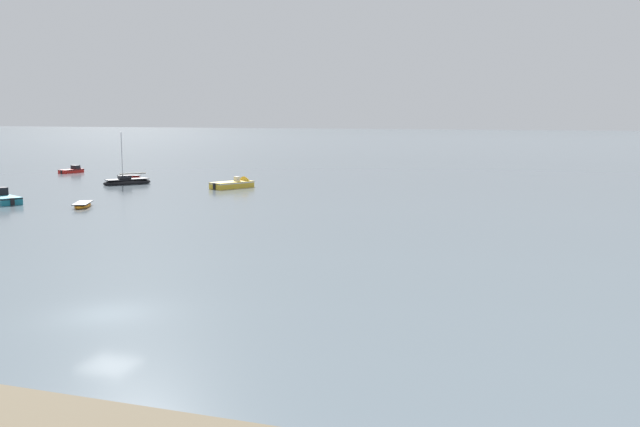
{
  "coord_description": "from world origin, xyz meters",
  "views": [
    {
      "loc": [
        20.12,
        -27.7,
        9.22
      ],
      "look_at": [
        -0.4,
        31.09,
        0.64
      ],
      "focal_mm": 40.83,
      "sensor_mm": 36.0,
      "label": 1
    }
  ],
  "objects_px": {
    "motorboat_moored_3": "(238,185)",
    "rowboat_moored_1": "(83,205)",
    "motorboat_moored_4": "(0,199)",
    "rowboat_moored_6": "(129,177)",
    "sailboat_moored_1": "(127,182)",
    "motorboat_moored_1": "(75,171)"
  },
  "relations": [
    {
      "from": "motorboat_moored_3",
      "to": "motorboat_moored_4",
      "type": "height_order",
      "value": "motorboat_moored_4"
    },
    {
      "from": "motorboat_moored_3",
      "to": "rowboat_moored_1",
      "type": "distance_m",
      "value": 23.44
    },
    {
      "from": "motorboat_moored_1",
      "to": "rowboat_moored_6",
      "type": "bearing_deg",
      "value": -100.33
    },
    {
      "from": "rowboat_moored_1",
      "to": "sailboat_moored_1",
      "type": "distance_m",
      "value": 23.47
    },
    {
      "from": "motorboat_moored_3",
      "to": "rowboat_moored_1",
      "type": "relative_size",
      "value": 1.59
    },
    {
      "from": "motorboat_moored_3",
      "to": "rowboat_moored_1",
      "type": "bearing_deg",
      "value": -170.35
    },
    {
      "from": "motorboat_moored_3",
      "to": "rowboat_moored_6",
      "type": "height_order",
      "value": "motorboat_moored_3"
    },
    {
      "from": "motorboat_moored_4",
      "to": "sailboat_moored_1",
      "type": "height_order",
      "value": "sailboat_moored_1"
    },
    {
      "from": "sailboat_moored_1",
      "to": "rowboat_moored_6",
      "type": "bearing_deg",
      "value": -110.73
    },
    {
      "from": "motorboat_moored_4",
      "to": "motorboat_moored_3",
      "type": "bearing_deg",
      "value": -98.68
    },
    {
      "from": "rowboat_moored_1",
      "to": "rowboat_moored_6",
      "type": "height_order",
      "value": "rowboat_moored_1"
    },
    {
      "from": "motorboat_moored_4",
      "to": "sailboat_moored_1",
      "type": "xyz_separation_m",
      "value": [
        1.18,
        21.25,
        -0.04
      ]
    },
    {
      "from": "motorboat_moored_4",
      "to": "rowboat_moored_6",
      "type": "relative_size",
      "value": 1.76
    },
    {
      "from": "motorboat_moored_3",
      "to": "sailboat_moored_1",
      "type": "xyz_separation_m",
      "value": [
        -15.53,
        -1.09,
        0.01
      ]
    },
    {
      "from": "motorboat_moored_3",
      "to": "rowboat_moored_6",
      "type": "xyz_separation_m",
      "value": [
        -20.92,
        7.46,
        -0.15
      ]
    },
    {
      "from": "motorboat_moored_3",
      "to": "sailboat_moored_1",
      "type": "relative_size",
      "value": 0.94
    },
    {
      "from": "sailboat_moored_1",
      "to": "rowboat_moored_6",
      "type": "distance_m",
      "value": 10.11
    },
    {
      "from": "motorboat_moored_1",
      "to": "motorboat_moored_3",
      "type": "xyz_separation_m",
      "value": [
        34.38,
        -12.58,
        0.04
      ]
    },
    {
      "from": "sailboat_moored_1",
      "to": "rowboat_moored_6",
      "type": "height_order",
      "value": "sailboat_moored_1"
    },
    {
      "from": "rowboat_moored_1",
      "to": "motorboat_moored_4",
      "type": "distance_m",
      "value": 10.54
    },
    {
      "from": "motorboat_moored_4",
      "to": "motorboat_moored_1",
      "type": "bearing_deg",
      "value": -35.05
    },
    {
      "from": "motorboat_moored_3",
      "to": "sailboat_moored_1",
      "type": "bearing_deg",
      "value": 118.95
    }
  ]
}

